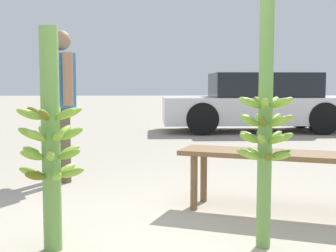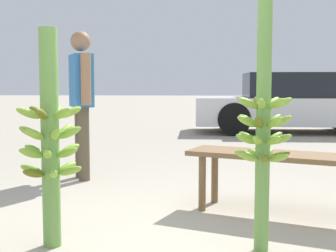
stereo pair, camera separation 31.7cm
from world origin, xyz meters
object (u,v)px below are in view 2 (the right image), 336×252
(banana_stalk_left, at_px, (50,140))
(parked_car, at_px, (292,103))
(market_bench, at_px, (280,162))
(banana_stalk_center, at_px, (263,128))
(vendor_person, at_px, (81,92))

(banana_stalk_left, distance_m, parked_car, 7.98)
(market_bench, relative_size, parked_car, 0.37)
(banana_stalk_center, bearing_deg, parked_car, 77.04)
(banana_stalk_left, relative_size, parked_car, 0.34)
(banana_stalk_left, height_order, parked_car, banana_stalk_left)
(parked_car, bearing_deg, market_bench, 167.88)
(vendor_person, distance_m, market_bench, 2.40)
(vendor_person, bearing_deg, banana_stalk_left, 164.66)
(vendor_person, height_order, market_bench, vendor_person)
(banana_stalk_center, distance_m, parked_car, 7.58)
(market_bench, bearing_deg, vendor_person, 167.62)
(parked_car, bearing_deg, banana_stalk_center, 167.29)
(banana_stalk_center, height_order, vendor_person, vendor_person)
(banana_stalk_center, relative_size, market_bench, 1.03)
(banana_stalk_center, xyz_separation_m, parked_car, (1.70, 7.39, -0.15))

